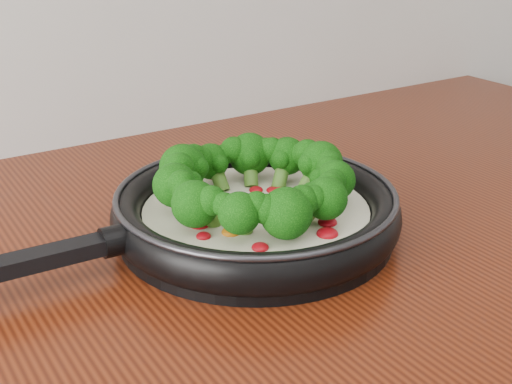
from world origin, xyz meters
TOP-DOWN VIEW (x-y plane):
  - skillet at (0.02, 1.10)m, footprint 0.49×0.32m

SIDE VIEW (x-z plane):
  - skillet at x=0.02m, z-range 0.89..0.98m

